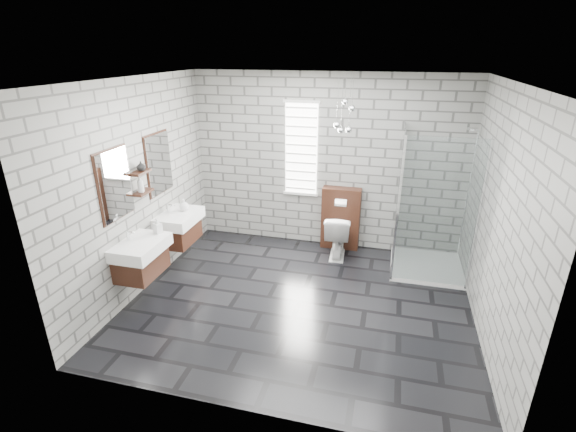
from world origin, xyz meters
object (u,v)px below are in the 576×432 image
at_px(vanity_left, 138,248).
at_px(vanity_right, 177,219).
at_px(cistern_panel, 341,218).
at_px(shower_enclosure, 423,240).
at_px(toilet, 338,235).

height_order(vanity_left, vanity_right, same).
bearing_deg(vanity_left, cistern_panel, 45.05).
bearing_deg(shower_enclosure, toilet, 169.67).
bearing_deg(toilet, vanity_right, 19.52).
xyz_separation_m(vanity_left, cistern_panel, (2.18, 2.18, -0.26)).
xyz_separation_m(shower_enclosure, toilet, (-1.23, 0.22, -0.16)).
bearing_deg(cistern_panel, vanity_right, -150.67).
distance_m(vanity_right, cistern_panel, 2.51).
distance_m(vanity_left, vanity_right, 0.96).
relative_size(vanity_left, shower_enclosure, 0.77).
distance_m(cistern_panel, toilet, 0.33).
xyz_separation_m(vanity_left, toilet, (2.18, 1.89, -0.42)).
relative_size(vanity_right, shower_enclosure, 0.77).
xyz_separation_m(vanity_right, toilet, (2.18, 0.93, -0.42)).
height_order(vanity_left, toilet, vanity_left).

